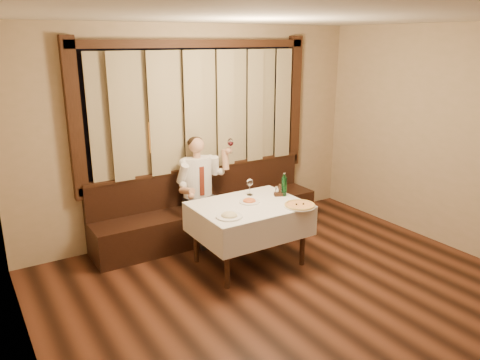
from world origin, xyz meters
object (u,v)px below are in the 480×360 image
pasta_cream (229,214)px  green_bottle (284,186)px  seated_man (201,182)px  pizza (300,205)px  pasta_red (249,200)px  dining_table (249,213)px  banquette (208,213)px  cruet_caddy (280,192)px

pasta_cream → green_bottle: bearing=15.9°
pasta_cream → seated_man: 1.20m
pizza → pasta_red: size_ratio=1.49×
dining_table → pasta_red: 0.15m
pasta_cream → pizza: bearing=-9.4°
dining_table → green_bottle: bearing=3.2°
dining_table → pasta_cream: 0.50m
banquette → pasta_cream: 1.41m
pasta_red → green_bottle: (0.49, -0.02, 0.09)m
pasta_cream → cruet_caddy: cruet_caddy is taller
pasta_red → pasta_cream: (-0.45, -0.29, 0.01)m
dining_table → pizza: (0.45, -0.38, 0.12)m
dining_table → banquette: bearing=90.0°
pasta_cream → cruet_caddy: size_ratio=1.94×
banquette → seated_man: bearing=-149.6°
banquette → cruet_caddy: banquette is taller
pasta_red → seated_man: seated_man is taller
pasta_cream → dining_table: bearing=30.1°
dining_table → pasta_red: bearing=54.7°
green_bottle → cruet_caddy: 0.09m
banquette → green_bottle: bearing=-61.9°
pizza → pasta_cream: 0.87m
dining_table → pizza: bearing=-40.3°
green_bottle → banquette: bearing=118.1°
dining_table → cruet_caddy: (0.49, 0.06, 0.16)m
pasta_cream → pasta_red: bearing=33.0°
green_bottle → cruet_caddy: size_ratio=1.95×
pasta_cream → green_bottle: size_ratio=0.99×
banquette → pasta_red: (0.04, -0.97, 0.48)m
dining_table → seated_man: size_ratio=0.91×
banquette → dining_table: bearing=-90.0°
pasta_red → pasta_cream: 0.54m
green_bottle → seated_man: 1.13m
banquette → green_bottle: (0.53, -0.99, 0.57)m
dining_table → pasta_red: (0.04, 0.05, 0.14)m
pasta_cream → green_bottle: (0.94, 0.27, 0.08)m
banquette → dining_table: size_ratio=2.52×
green_bottle → pasta_cream: bearing=-164.1°
pasta_cream → seated_man: (0.26, 1.17, 0.02)m
pizza → cruet_caddy: cruet_caddy is taller
pasta_red → seated_man: size_ratio=0.18×
seated_man → green_bottle: bearing=-53.0°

